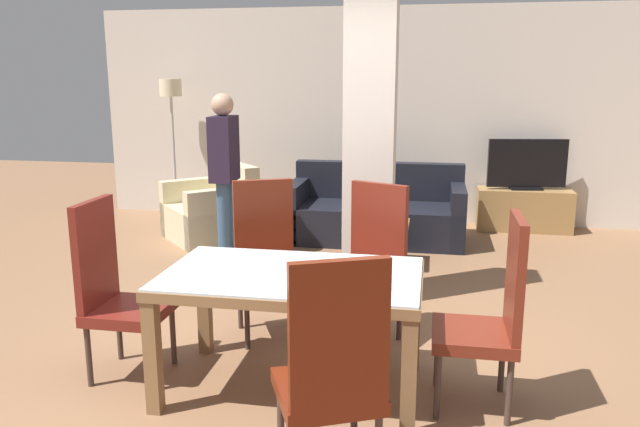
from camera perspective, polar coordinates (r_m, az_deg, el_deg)
ground_plane at (r=3.94m, az=-2.46°, el=-15.66°), size 18.00×18.00×0.00m
back_wall at (r=8.10m, az=4.77°, el=8.88°), size 7.20×0.09×2.70m
divider_pillar at (r=5.10m, az=4.60°, el=6.74°), size 0.40×0.36×2.70m
dining_table at (r=3.70m, az=-2.55°, el=-7.68°), size 1.51×0.91×0.74m
dining_chair_head_right at (r=3.64m, az=15.47°, el=-8.58°), size 0.46×0.46×1.12m
dining_chair_near_right at (r=2.86m, az=1.16°, el=-14.08°), size 0.61×0.61×1.12m
dining_chair_head_left at (r=4.09m, az=-18.30°, el=-6.39°), size 0.46×0.46×1.12m
dining_chair_far_left at (r=4.55m, az=-4.92°, el=-3.88°), size 0.61×0.61×1.12m
dining_chair_far_right at (r=4.43m, az=4.65°, el=-4.36°), size 0.61×0.61×1.12m
sofa at (r=7.21m, az=5.14°, el=-0.10°), size 1.98×0.92×0.86m
armchair at (r=7.30m, az=-9.76°, el=-0.01°), size 1.26×1.27×0.87m
coffee_table at (r=6.23m, az=5.18°, el=-2.77°), size 0.62×0.57×0.43m
bottle at (r=6.22m, az=6.40°, el=0.19°), size 0.08×0.08×0.28m
tv_stand at (r=8.01m, az=18.14°, el=0.33°), size 1.12×0.40×0.51m
tv_screen at (r=7.92m, az=18.41°, el=4.23°), size 0.94×0.25×0.61m
floor_lamp at (r=8.40m, az=-13.44°, el=9.81°), size 0.28×0.28×1.81m
standing_person at (r=6.35m, az=-8.74°, el=4.37°), size 0.23×0.39×1.69m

